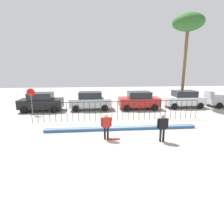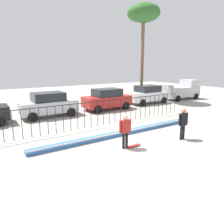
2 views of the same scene
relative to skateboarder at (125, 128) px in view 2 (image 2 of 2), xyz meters
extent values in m
plane|color=#9E9991|center=(1.22, 1.12, -1.01)|extent=(60.00, 60.00, 0.00)
cube|color=#2D6BB7|center=(1.22, 1.71, -0.90)|extent=(11.00, 0.36, 0.22)
cylinder|color=#B2B2B7|center=(1.22, 1.53, -0.79)|extent=(11.00, 0.09, 0.09)
cylinder|color=black|center=(-4.85, 4.10, -0.18)|extent=(0.04, 0.04, 1.67)
cylinder|color=black|center=(-4.38, 4.10, -0.18)|extent=(0.04, 0.04, 1.67)
cylinder|color=black|center=(-3.92, 4.10, -0.18)|extent=(0.04, 0.04, 1.67)
cylinder|color=black|center=(-3.45, 4.10, -0.18)|extent=(0.04, 0.04, 1.67)
cylinder|color=black|center=(-2.98, 4.10, -0.18)|extent=(0.04, 0.04, 1.67)
cylinder|color=black|center=(-2.52, 4.10, -0.18)|extent=(0.04, 0.04, 1.67)
cylinder|color=black|center=(-2.05, 4.10, -0.18)|extent=(0.04, 0.04, 1.67)
cylinder|color=black|center=(-1.58, 4.10, -0.18)|extent=(0.04, 0.04, 1.67)
cylinder|color=black|center=(-1.12, 4.10, -0.18)|extent=(0.04, 0.04, 1.67)
cylinder|color=black|center=(-0.65, 4.10, -0.18)|extent=(0.04, 0.04, 1.67)
cylinder|color=black|center=(-0.18, 4.10, -0.18)|extent=(0.04, 0.04, 1.67)
cylinder|color=black|center=(0.28, 4.10, -0.18)|extent=(0.04, 0.04, 1.67)
cylinder|color=black|center=(0.75, 4.10, -0.18)|extent=(0.04, 0.04, 1.67)
cylinder|color=black|center=(1.22, 4.10, -0.18)|extent=(0.04, 0.04, 1.67)
cylinder|color=black|center=(1.68, 4.10, -0.18)|extent=(0.04, 0.04, 1.67)
cylinder|color=black|center=(2.15, 4.10, -0.18)|extent=(0.04, 0.04, 1.67)
cylinder|color=black|center=(2.62, 4.10, -0.18)|extent=(0.04, 0.04, 1.67)
cylinder|color=black|center=(3.08, 4.10, -0.18)|extent=(0.04, 0.04, 1.67)
cylinder|color=black|center=(3.55, 4.10, -0.18)|extent=(0.04, 0.04, 1.67)
cylinder|color=black|center=(4.02, 4.10, -0.18)|extent=(0.04, 0.04, 1.67)
cylinder|color=black|center=(4.48, 4.10, -0.18)|extent=(0.04, 0.04, 1.67)
cylinder|color=black|center=(4.95, 4.10, -0.18)|extent=(0.04, 0.04, 1.67)
cylinder|color=black|center=(5.42, 4.10, -0.18)|extent=(0.04, 0.04, 1.67)
cylinder|color=black|center=(5.88, 4.10, -0.18)|extent=(0.04, 0.04, 1.67)
cylinder|color=black|center=(6.35, 4.10, -0.18)|extent=(0.04, 0.04, 1.67)
cylinder|color=black|center=(6.82, 4.10, -0.18)|extent=(0.04, 0.04, 1.67)
cylinder|color=black|center=(7.28, 4.10, -0.18)|extent=(0.04, 0.04, 1.67)
cylinder|color=black|center=(7.75, 4.10, -0.18)|extent=(0.04, 0.04, 1.67)
cylinder|color=black|center=(8.22, 4.10, -0.18)|extent=(0.04, 0.04, 1.67)
cube|color=black|center=(1.22, 4.10, 0.64)|extent=(14.00, 0.04, 0.04)
cylinder|color=black|center=(-0.09, 0.00, -0.62)|extent=(0.13, 0.13, 0.78)
cylinder|color=black|center=(0.09, 0.00, -0.62)|extent=(0.13, 0.13, 0.78)
cube|color=#B22823|center=(0.00, 0.00, 0.10)|extent=(0.48, 0.20, 0.65)
sphere|color=beige|center=(0.00, 0.00, 0.55)|extent=(0.25, 0.25, 0.25)
cylinder|color=#B22823|center=(-0.29, 0.00, 0.13)|extent=(0.10, 0.10, 0.58)
cylinder|color=#B22823|center=(0.29, 0.00, 0.13)|extent=(0.10, 0.10, 0.58)
cube|color=#A51E19|center=(0.44, -0.11, -0.95)|extent=(0.80, 0.20, 0.02)
cylinder|color=silver|center=(0.71, -0.04, -0.98)|extent=(0.05, 0.03, 0.05)
cylinder|color=silver|center=(0.71, -0.19, -0.98)|extent=(0.05, 0.03, 0.05)
cylinder|color=silver|center=(0.17, -0.04, -0.98)|extent=(0.05, 0.03, 0.05)
cylinder|color=silver|center=(0.17, -0.19, -0.98)|extent=(0.05, 0.03, 0.05)
cylinder|color=black|center=(3.26, -0.69, -0.61)|extent=(0.13, 0.13, 0.80)
cylinder|color=black|center=(3.45, -0.69, -0.61)|extent=(0.13, 0.13, 0.80)
cube|color=black|center=(3.35, -0.69, 0.12)|extent=(0.49, 0.21, 0.66)
sphere|color=#A87A5B|center=(3.35, -0.69, 0.58)|extent=(0.26, 0.26, 0.26)
cylinder|color=black|center=(3.06, -0.69, 0.15)|extent=(0.10, 0.10, 0.59)
cylinder|color=black|center=(3.65, -0.69, 0.15)|extent=(0.10, 0.10, 0.59)
cylinder|color=black|center=(-4.70, 7.42, -0.67)|extent=(0.68, 0.22, 0.68)
cube|color=#B7BABF|center=(-1.13, 8.50, -0.22)|extent=(4.30, 1.90, 0.90)
cube|color=#1E2328|center=(-1.13, 8.50, 0.56)|extent=(2.37, 1.71, 0.66)
cylinder|color=black|center=(0.34, 9.45, -0.67)|extent=(0.68, 0.22, 0.68)
cylinder|color=black|center=(0.34, 7.55, -0.67)|extent=(0.68, 0.22, 0.68)
cylinder|color=black|center=(-2.59, 9.45, -0.67)|extent=(0.68, 0.22, 0.68)
cylinder|color=black|center=(-2.59, 7.55, -0.67)|extent=(0.68, 0.22, 0.68)
cube|color=#B2231E|center=(4.08, 8.27, -0.22)|extent=(4.30, 1.90, 0.90)
cube|color=#1E2328|center=(4.08, 8.27, 0.56)|extent=(2.37, 1.71, 0.66)
cylinder|color=black|center=(5.54, 9.22, -0.67)|extent=(0.68, 0.22, 0.68)
cylinder|color=black|center=(5.54, 7.32, -0.67)|extent=(0.68, 0.22, 0.68)
cylinder|color=black|center=(2.62, 9.22, -0.67)|extent=(0.68, 0.22, 0.68)
cylinder|color=black|center=(2.62, 7.32, -0.67)|extent=(0.68, 0.22, 0.68)
cube|color=silver|center=(9.29, 8.63, -0.22)|extent=(4.30, 1.90, 0.90)
cube|color=#1E2328|center=(9.29, 8.63, 0.56)|extent=(2.37, 1.71, 0.66)
cylinder|color=black|center=(10.75, 9.58, -0.67)|extent=(0.68, 0.22, 0.68)
cylinder|color=black|center=(10.75, 7.68, -0.67)|extent=(0.68, 0.22, 0.68)
cylinder|color=black|center=(7.83, 9.58, -0.67)|extent=(0.68, 0.22, 0.68)
cylinder|color=black|center=(7.83, 7.68, -0.67)|extent=(0.68, 0.22, 0.68)
cube|color=#B7B7BC|center=(14.50, 8.59, -0.12)|extent=(4.70, 1.90, 1.10)
cube|color=#B7B7BC|center=(15.95, 8.59, 0.83)|extent=(1.50, 1.75, 0.80)
cube|color=#B7B7BC|center=(12.21, 8.59, 0.61)|extent=(0.12, 1.75, 0.36)
cylinder|color=black|center=(16.10, 9.54, -0.67)|extent=(0.68, 0.22, 0.68)
cylinder|color=black|center=(16.10, 7.64, -0.67)|extent=(0.68, 0.22, 0.68)
cylinder|color=black|center=(12.91, 9.54, -0.67)|extent=(0.68, 0.22, 0.68)
cylinder|color=black|center=(12.91, 7.64, -0.67)|extent=(0.68, 0.22, 0.68)
cylinder|color=brown|center=(9.77, 10.20, 3.14)|extent=(0.36, 0.36, 8.29)
ellipsoid|color=#2D6028|center=(9.77, 10.20, 8.23)|extent=(3.44, 3.44, 1.89)
camera|label=1|loc=(-0.69, -10.92, 3.43)|focal=29.61mm
camera|label=2|loc=(-5.83, -7.80, 2.96)|focal=33.96mm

